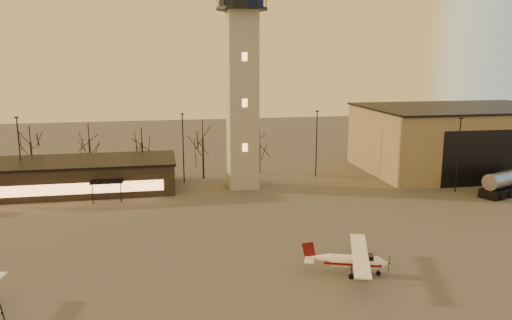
# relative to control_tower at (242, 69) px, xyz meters

# --- Properties ---
(ground) EXTENTS (220.00, 220.00, 0.00)m
(ground) POSITION_rel_control_tower_xyz_m (0.00, -30.00, -16.33)
(ground) COLOR #474441
(ground) RESTS_ON ground
(control_tower) EXTENTS (6.80, 6.80, 32.60)m
(control_tower) POSITION_rel_control_tower_xyz_m (0.00, 0.00, 0.00)
(control_tower) COLOR gray
(control_tower) RESTS_ON ground
(hangar) EXTENTS (30.60, 20.60, 10.30)m
(hangar) POSITION_rel_control_tower_xyz_m (36.00, 3.98, -11.17)
(hangar) COLOR #847856
(hangar) RESTS_ON ground
(terminal) EXTENTS (25.40, 12.20, 4.30)m
(terminal) POSITION_rel_control_tower_xyz_m (-21.99, 1.98, -14.17)
(terminal) COLOR black
(terminal) RESTS_ON ground
(light_poles) EXTENTS (58.50, 12.25, 10.14)m
(light_poles) POSITION_rel_control_tower_xyz_m (0.50, 1.00, -10.92)
(light_poles) COLOR black
(light_poles) RESTS_ON ground
(tree_row) EXTENTS (37.20, 9.20, 8.80)m
(tree_row) POSITION_rel_control_tower_xyz_m (-13.70, 9.16, -10.39)
(tree_row) COLOR black
(tree_row) RESTS_ON ground
(cessna_front) EXTENTS (7.74, 9.46, 2.65)m
(cessna_front) POSITION_rel_control_tower_xyz_m (4.57, -30.37, -15.42)
(cessna_front) COLOR white
(cessna_front) RESTS_ON ground
(fuel_truck) EXTENTS (9.11, 5.67, 3.27)m
(fuel_truck) POSITION_rel_control_tower_xyz_m (33.81, -10.61, -15.03)
(fuel_truck) COLOR black
(fuel_truck) RESTS_ON ground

